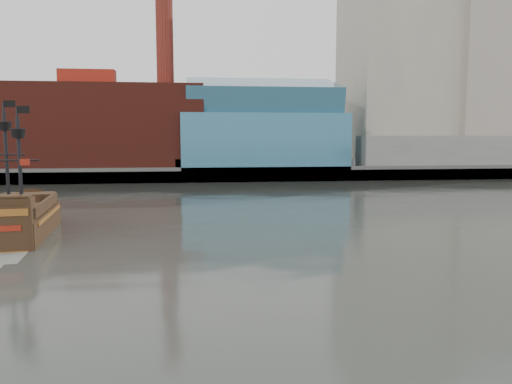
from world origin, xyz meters
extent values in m
plane|color=#2A2C27|center=(0.00, 0.00, 0.00)|extent=(400.00, 400.00, 0.00)
cube|color=slate|center=(0.00, 92.00, 1.00)|extent=(220.00, 60.00, 2.00)
cube|color=#4C4C49|center=(0.00, 62.50, 1.30)|extent=(220.00, 1.00, 2.60)
cube|color=#5E1F16|center=(-22.00, 72.00, 9.50)|extent=(42.00, 18.00, 15.00)
cube|color=#326A87|center=(10.00, 70.00, 7.00)|extent=(30.00, 16.00, 10.00)
cube|color=#A89E8B|center=(40.00, 80.00, 25.00)|extent=(20.00, 22.00, 46.00)
cube|color=gray|center=(58.00, 76.00, 21.00)|extent=(18.00, 18.00, 38.00)
cube|color=#A89E8B|center=(50.00, 97.00, 28.00)|extent=(24.00, 20.00, 52.00)
cube|color=slate|center=(48.00, 66.00, 5.00)|extent=(40.00, 6.00, 6.00)
cylinder|color=#5E1F16|center=(-8.00, 74.00, 28.00)|extent=(3.20, 3.20, 22.00)
cube|color=#326A87|center=(10.00, 70.00, 15.00)|extent=(28.00, 14.94, 8.78)
cube|color=black|center=(-17.16, 18.40, 0.61)|extent=(6.37, 12.67, 2.64)
cube|color=#4B321B|center=(-17.16, 18.40, 2.08)|extent=(5.73, 11.41, 0.30)
cube|color=black|center=(-17.69, 23.25, 2.44)|extent=(4.56, 2.89, 1.02)
cylinder|color=black|center=(-18.14, 19.83, 6.20)|extent=(0.31, 0.31, 7.93)
cylinder|color=black|center=(-16.06, 16.69, 5.89)|extent=(0.31, 0.31, 7.32)
cone|color=black|center=(-18.14, 19.83, 8.94)|extent=(1.23, 1.23, 0.71)
cone|color=black|center=(-16.06, 16.69, 8.33)|extent=(1.23, 1.23, 0.71)
cube|color=black|center=(-17.68, 19.88, 10.77)|extent=(0.91, 0.13, 0.56)
cube|color=black|center=(-15.60, 16.73, 10.16)|extent=(0.91, 0.13, 0.56)
camera|label=1|loc=(-2.45, -23.93, 8.27)|focal=35.00mm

